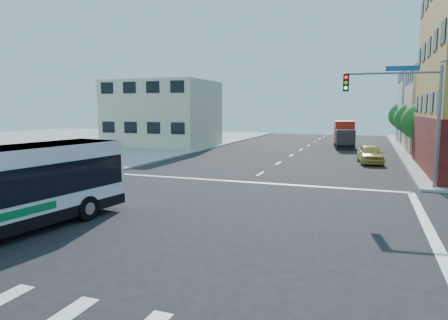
% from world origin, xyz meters
% --- Properties ---
extents(ground, '(120.00, 120.00, 0.00)m').
position_xyz_m(ground, '(0.00, 0.00, 0.00)').
color(ground, black).
rests_on(ground, ground).
extents(sidewalk_nw, '(50.00, 50.00, 0.15)m').
position_xyz_m(sidewalk_nw, '(-35.00, 35.00, 0.07)').
color(sidewalk_nw, gray).
rests_on(sidewalk_nw, ground).
extents(building_east_far, '(12.06, 10.06, 10.00)m').
position_xyz_m(building_east_far, '(16.98, 47.98, 5.01)').
color(building_east_far, '#A6A6A0').
rests_on(building_east_far, ground).
extents(building_west, '(12.06, 10.06, 8.00)m').
position_xyz_m(building_west, '(-17.02, 29.98, 4.01)').
color(building_west, beige).
rests_on(building_west, ground).
extents(signal_mast_ne, '(7.91, 1.13, 8.07)m').
position_xyz_m(signal_mast_ne, '(9.08, 10.62, 4.98)').
color(signal_mast_ne, slate).
rests_on(signal_mast_ne, ground).
extents(street_tree_a, '(3.60, 3.60, 5.53)m').
position_xyz_m(street_tree_a, '(11.90, 27.92, 3.59)').
color(street_tree_a, '#382514').
rests_on(street_tree_a, ground).
extents(street_tree_b, '(3.80, 3.80, 5.79)m').
position_xyz_m(street_tree_b, '(11.90, 35.92, 3.75)').
color(street_tree_b, '#382514').
rests_on(street_tree_b, ground).
extents(street_tree_c, '(3.40, 3.40, 5.29)m').
position_xyz_m(street_tree_c, '(11.90, 43.92, 3.46)').
color(street_tree_c, '#382514').
rests_on(street_tree_c, ground).
extents(street_tree_d, '(4.00, 4.00, 6.03)m').
position_xyz_m(street_tree_d, '(11.90, 51.92, 3.88)').
color(street_tree_d, '#382514').
rests_on(street_tree_d, ground).
extents(box_truck, '(2.85, 7.26, 3.18)m').
position_xyz_m(box_truck, '(4.41, 35.19, 1.54)').
color(box_truck, '#25242A').
rests_on(box_truck, ground).
extents(parked_car, '(2.44, 4.83, 1.58)m').
position_xyz_m(parked_car, '(7.33, 21.70, 0.79)').
color(parked_car, '#D8C659').
rests_on(parked_car, ground).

